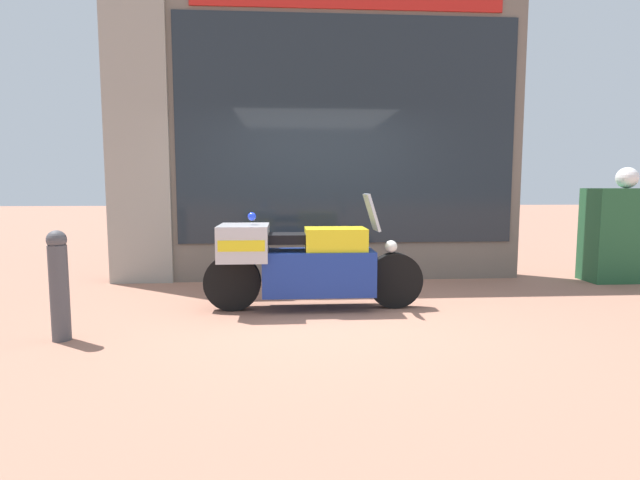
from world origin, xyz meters
TOP-DOWN VIEW (x-y plane):
  - ground_plane at (0.00, 0.00)m, footprint 60.00×60.00m
  - shop_building at (-0.39, 2.00)m, footprint 5.87×0.55m
  - window_display at (0.36, 2.03)m, footprint 4.55×0.30m
  - paramedic_motorcycle at (-0.31, 0.15)m, footprint 2.41×0.69m
  - utility_cabinet at (4.15, 1.49)m, footprint 0.72×0.53m
  - white_helmet at (4.27, 1.42)m, footprint 0.29×0.29m
  - street_bollard at (-2.46, -0.83)m, footprint 0.17×0.17m

SIDE VIEW (x-z plane):
  - ground_plane at x=0.00m, z-range 0.00..0.00m
  - window_display at x=0.36m, z-range -0.48..1.37m
  - street_bollard at x=-2.46m, z-range 0.02..0.99m
  - paramedic_motorcycle at x=-0.31m, z-range -0.10..1.18m
  - utility_cabinet at x=4.15m, z-range 0.00..1.32m
  - white_helmet at x=4.27m, z-range 1.32..1.62m
  - shop_building at x=-0.39m, z-range 0.01..4.15m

